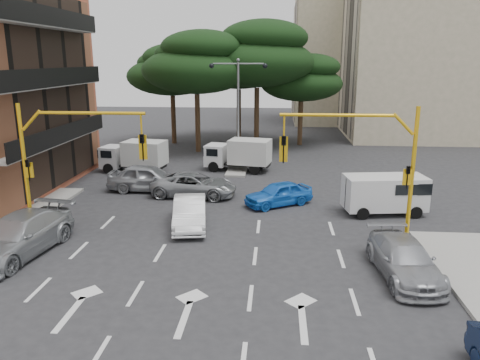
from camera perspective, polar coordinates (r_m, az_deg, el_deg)
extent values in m
plane|color=#28282B|center=(19.74, -4.02, -9.03)|extent=(120.00, 120.00, 0.00)
cube|color=gray|center=(34.89, -0.21, 1.63)|extent=(1.40, 6.00, 0.15)
cube|color=black|center=(29.12, -22.88, 9.73)|extent=(0.12, 14.72, 11.20)
cube|color=tan|center=(52.79, 24.33, 14.54)|extent=(20.00, 12.00, 18.00)
cube|color=black|center=(50.40, 13.08, 14.91)|extent=(0.12, 11.04, 16.20)
cube|color=tan|center=(62.73, 14.28, 14.25)|extent=(16.00, 12.00, 16.00)
cube|color=black|center=(61.92, 6.66, 14.13)|extent=(0.12, 11.04, 14.20)
cylinder|color=#382616|center=(40.82, -5.17, 6.89)|extent=(0.44, 0.44, 4.95)
ellipsoid|color=black|center=(40.46, -5.32, 13.16)|extent=(9.15, 9.15, 3.87)
ellipsoid|color=black|center=(39.97, -4.60, 15.84)|extent=(6.86, 6.86, 2.86)
ellipsoid|color=black|center=(40.84, -6.01, 15.01)|extent=(6.07, 6.07, 2.64)
cylinder|color=#382616|center=(42.24, 2.03, 7.51)|extent=(0.44, 0.44, 5.40)
ellipsoid|color=black|center=(41.92, 2.10, 14.12)|extent=(9.98, 9.98, 4.22)
ellipsoid|color=black|center=(41.54, 2.96, 16.92)|extent=(7.49, 7.49, 3.12)
ellipsoid|color=black|center=(42.26, 1.43, 16.08)|extent=(6.62, 6.62, 2.88)
cylinder|color=#382616|center=(45.31, -8.10, 7.28)|extent=(0.44, 0.44, 4.50)
ellipsoid|color=black|center=(44.98, -8.29, 12.41)|extent=(8.32, 8.32, 3.52)
ellipsoid|color=black|center=(44.44, -7.71, 14.59)|extent=(6.24, 6.24, 2.60)
ellipsoid|color=black|center=(45.36, -8.90, 13.92)|extent=(5.52, 5.52, 2.40)
cylinder|color=#382616|center=(44.33, 7.35, 6.86)|extent=(0.44, 0.44, 4.05)
ellipsoid|color=black|center=(44.00, 7.50, 11.56)|extent=(7.49, 7.49, 3.17)
ellipsoid|color=black|center=(43.58, 8.41, 13.52)|extent=(5.62, 5.62, 2.34)
ellipsoid|color=black|center=(44.23, 6.87, 13.00)|extent=(4.97, 4.97, 2.16)
cylinder|color=#382616|center=(47.35, -0.15, 8.01)|extent=(0.44, 0.44, 4.95)
ellipsoid|color=black|center=(47.04, -0.15, 13.41)|extent=(9.15, 9.15, 3.87)
ellipsoid|color=black|center=(46.60, 0.57, 15.70)|extent=(6.86, 6.86, 2.86)
ellipsoid|color=black|center=(47.38, -0.75, 15.01)|extent=(6.07, 6.07, 2.64)
cylinder|color=yellow|center=(21.30, 20.22, 0.37)|extent=(0.18, 0.18, 6.00)
cylinder|color=yellow|center=(20.75, 19.30, 6.44)|extent=(0.95, 0.14, 0.95)
cylinder|color=yellow|center=(20.18, 11.75, 7.75)|extent=(4.80, 0.14, 0.14)
cylinder|color=yellow|center=(20.08, 5.40, 6.66)|extent=(0.08, 0.08, 0.90)
imported|color=black|center=(20.25, 5.33, 3.71)|extent=(0.20, 0.24, 1.20)
cube|color=yellow|center=(20.33, 5.33, 3.75)|extent=(0.36, 0.06, 1.10)
imported|color=black|center=(21.10, 19.76, 0.29)|extent=(0.16, 0.20, 1.00)
cube|color=yellow|center=(21.19, 19.69, 0.35)|extent=(0.35, 0.08, 0.70)
cylinder|color=yellow|center=(23.42, -24.71, 1.16)|extent=(0.18, 0.18, 6.00)
cylinder|color=yellow|center=(22.79, -24.09, 6.66)|extent=(0.95, 0.14, 0.95)
cylinder|color=yellow|center=(21.58, -17.69, 7.79)|extent=(4.80, 0.14, 0.14)
cylinder|color=yellow|center=(20.91, -11.96, 6.72)|extent=(0.08, 0.08, 0.90)
imported|color=black|center=(21.07, -11.81, 3.90)|extent=(0.20, 0.24, 1.20)
cube|color=yellow|center=(21.15, -11.75, 3.94)|extent=(0.36, 0.06, 1.10)
imported|color=black|center=(23.18, -24.41, 1.07)|extent=(0.16, 0.20, 1.00)
cube|color=yellow|center=(23.27, -24.29, 1.13)|extent=(0.35, 0.08, 0.70)
cylinder|color=slate|center=(34.23, -0.22, 7.88)|extent=(0.16, 0.16, 7.50)
cylinder|color=slate|center=(34.08, -1.78, 14.00)|extent=(1.80, 0.10, 0.10)
sphere|color=black|center=(34.21, -3.49, 13.73)|extent=(0.36, 0.36, 0.36)
cylinder|color=slate|center=(33.94, 1.34, 14.00)|extent=(1.80, 0.10, 0.10)
sphere|color=black|center=(33.90, 3.07, 13.73)|extent=(0.36, 0.36, 0.36)
sphere|color=slate|center=(34.00, -0.22, 14.42)|extent=(0.24, 0.24, 0.24)
imported|color=white|center=(22.71, -6.14, -3.95)|extent=(2.16, 4.50, 1.42)
imported|color=blue|center=(25.94, 4.72, -1.68)|extent=(4.09, 3.35, 1.31)
imported|color=#999DA1|center=(21.44, -25.45, -6.16)|extent=(3.14, 5.96, 1.65)
imported|color=#929599|center=(27.64, -5.63, -0.60)|extent=(5.16, 2.70, 1.38)
imported|color=#94979B|center=(29.16, -11.13, 0.28)|extent=(4.87, 1.97, 1.66)
imported|color=#989AA0|center=(18.61, 19.39, -9.11)|extent=(2.32, 4.85, 1.36)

